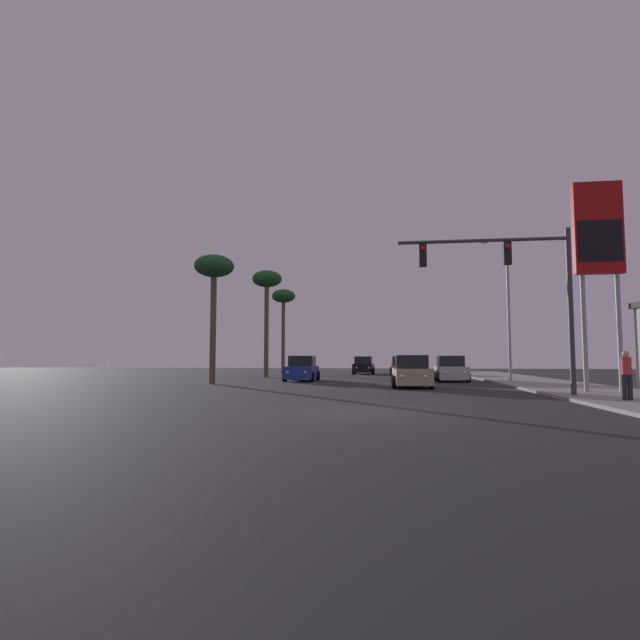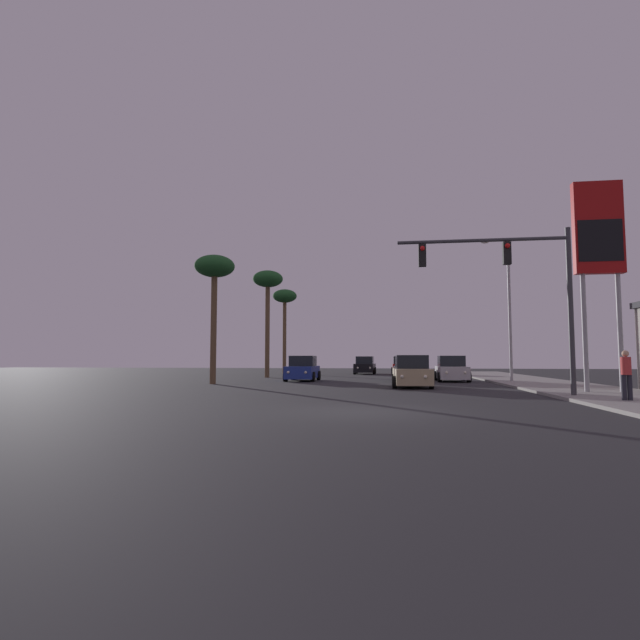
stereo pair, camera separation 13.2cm
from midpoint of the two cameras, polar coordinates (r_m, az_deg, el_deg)
ground_plane at (r=14.56m, az=5.28°, el=-10.39°), size 120.00×120.00×0.00m
sidewalk_right at (r=26.05m, az=27.90°, el=-7.10°), size 5.00×60.00×0.12m
car_blue at (r=33.74m, az=-1.88°, el=-5.67°), size 2.04×4.32×1.68m
car_tan at (r=26.78m, az=10.57°, el=-5.94°), size 2.04×4.34×1.68m
car_black at (r=48.16m, az=5.24°, el=-5.26°), size 2.04×4.34×1.68m
car_grey at (r=33.94m, az=10.05°, el=-5.60°), size 2.04×4.33×1.68m
car_silver at (r=34.07m, az=14.90°, el=-5.51°), size 2.04×4.32×1.68m
car_red at (r=47.58m, az=9.46°, el=-5.23°), size 2.04×4.32×1.68m
traffic_light_mast at (r=21.19m, az=21.97°, el=4.53°), size 6.68×0.36×6.50m
street_lamp at (r=33.51m, az=20.72°, el=2.06°), size 1.74×0.24×9.00m
gas_station_sign at (r=24.75m, az=29.35°, el=8.06°), size 2.00×0.42×9.00m
pedestrian_on_sidewalk at (r=19.76m, az=31.76°, el=-5.16°), size 0.34×0.32×1.67m
palm_tree_mid at (r=40.03m, az=-5.90°, el=4.04°), size 2.40×2.40×8.49m
palm_tree_far at (r=49.85m, az=-3.98°, el=2.24°), size 2.40×2.40×8.36m
palm_tree_near at (r=30.69m, az=-11.85°, el=5.35°), size 2.40×2.40×7.70m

